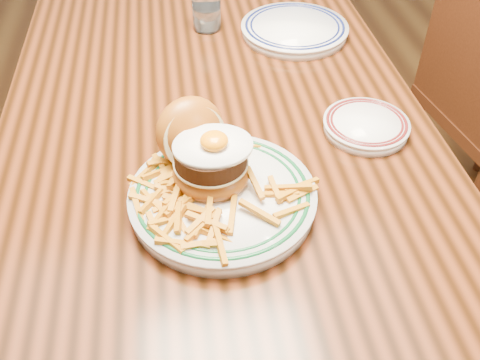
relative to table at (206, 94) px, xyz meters
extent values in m
plane|color=black|center=(0.00, 0.00, -0.66)|extent=(6.00, 6.00, 0.00)
cube|color=black|center=(0.00, 0.00, 0.06)|extent=(0.85, 1.60, 0.05)
cylinder|color=black|center=(-0.36, 0.74, -0.31)|extent=(0.07, 0.07, 0.70)
cylinder|color=black|center=(0.36, 0.74, -0.31)|extent=(0.07, 0.07, 0.70)
cylinder|color=#3D1B0C|center=(-0.58, -0.11, -0.47)|extent=(0.04, 0.04, 0.39)
cube|color=#3D1B0C|center=(0.74, 0.10, 0.00)|extent=(0.09, 0.41, 0.44)
cylinder|color=#3D1B0C|center=(0.72, 0.27, -0.46)|extent=(0.04, 0.04, 0.40)
cylinder|color=#3D1B0C|center=(0.78, -0.07, -0.46)|extent=(0.04, 0.04, 0.40)
cylinder|color=silver|center=(-0.01, -0.46, 0.10)|extent=(0.30, 0.30, 0.02)
cylinder|color=silver|center=(-0.01, -0.46, 0.11)|extent=(0.31, 0.31, 0.01)
torus|color=#0D4A22|center=(-0.01, -0.46, 0.12)|extent=(0.29, 0.29, 0.01)
torus|color=#0D4A22|center=(-0.01, -0.46, 0.12)|extent=(0.26, 0.26, 0.01)
ellipsoid|color=#9A4813|center=(-0.03, -0.43, 0.13)|extent=(0.13, 0.13, 0.06)
cylinder|color=#D2BE83|center=(-0.03, -0.43, 0.15)|extent=(0.12, 0.12, 0.00)
cylinder|color=black|center=(-0.03, -0.43, 0.17)|extent=(0.12, 0.12, 0.03)
ellipsoid|color=white|center=(-0.02, -0.43, 0.19)|extent=(0.13, 0.11, 0.01)
ellipsoid|color=orange|center=(-0.02, -0.44, 0.20)|extent=(0.05, 0.05, 0.03)
ellipsoid|color=#9A4813|center=(-0.05, -0.36, 0.17)|extent=(0.15, 0.14, 0.14)
cylinder|color=#D2BE83|center=(-0.05, -0.38, 0.17)|extent=(0.12, 0.08, 0.11)
cylinder|color=silver|center=(0.28, -0.30, 0.10)|extent=(0.16, 0.16, 0.02)
cylinder|color=silver|center=(0.28, -0.30, 0.11)|extent=(0.16, 0.16, 0.01)
torus|color=#531313|center=(0.28, -0.30, 0.11)|extent=(0.16, 0.16, 0.01)
torus|color=#531313|center=(0.28, -0.30, 0.11)|extent=(0.14, 0.14, 0.01)
cube|color=silver|center=(0.30, -0.29, 0.11)|extent=(0.08, 0.09, 0.00)
cylinder|color=silver|center=(0.23, 0.10, 0.10)|extent=(0.26, 0.26, 0.02)
cylinder|color=silver|center=(0.23, 0.10, 0.11)|extent=(0.26, 0.26, 0.01)
torus|color=#0D1545|center=(0.23, 0.10, 0.11)|extent=(0.24, 0.24, 0.01)
torus|color=#0D1545|center=(0.23, 0.10, 0.11)|extent=(0.22, 0.22, 0.01)
cylinder|color=white|center=(0.02, 0.16, 0.14)|extent=(0.07, 0.07, 0.11)
cylinder|color=silver|center=(0.02, 0.16, 0.12)|extent=(0.06, 0.06, 0.05)
camera|label=1|loc=(-0.07, -1.09, 0.72)|focal=40.00mm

